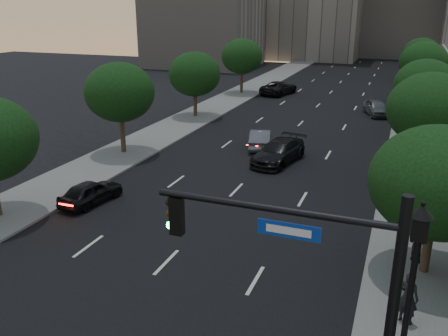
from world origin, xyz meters
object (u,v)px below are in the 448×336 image
at_px(sedan_near_left, 91,192).
at_px(sedan_far_right, 376,108).
at_px(pedestrian_c, 416,201).
at_px(sedan_mid_left, 260,139).
at_px(sedan_far_left, 279,88).
at_px(pedestrian_a, 408,298).
at_px(pedestrian_b, 417,243).
at_px(traffic_signal_mast, 337,327).
at_px(sedan_near_right, 279,152).
at_px(street_lamp, 409,299).

bearing_deg(sedan_near_left, sedan_far_right, -105.64).
bearing_deg(pedestrian_c, sedan_far_right, -99.88).
relative_size(sedan_mid_left, sedan_far_right, 0.96).
distance_m(sedan_far_left, pedestrian_a, 44.74).
distance_m(pedestrian_a, pedestrian_b, 4.61).
height_order(pedestrian_b, pedestrian_c, pedestrian_c).
height_order(sedan_mid_left, pedestrian_a, pedestrian_a).
bearing_deg(sedan_far_right, pedestrian_a, -103.79).
xyz_separation_m(traffic_signal_mast, pedestrian_b, (2.05, 10.48, -2.74)).
relative_size(sedan_near_left, pedestrian_c, 2.35).
xyz_separation_m(sedan_far_left, pedestrian_a, (15.45, -41.99, 0.29)).
distance_m(sedan_near_left, sedan_far_left, 36.91).
bearing_deg(sedan_near_left, sedan_near_right, -117.42).
relative_size(sedan_mid_left, pedestrian_b, 2.84).
bearing_deg(sedan_far_right, pedestrian_b, -102.28).
relative_size(sedan_near_left, sedan_far_right, 0.85).
relative_size(sedan_far_left, sedan_near_right, 1.07).
relative_size(pedestrian_a, pedestrian_c, 1.14).
xyz_separation_m(sedan_near_left, sedan_far_left, (1.08, 36.89, 0.15)).
bearing_deg(pedestrian_a, sedan_mid_left, -40.62).
distance_m(traffic_signal_mast, sedan_near_left, 18.68).
bearing_deg(traffic_signal_mast, street_lamp, 64.78).
bearing_deg(pedestrian_b, street_lamp, 116.19).
distance_m(traffic_signal_mast, sedan_mid_left, 26.58).
bearing_deg(sedan_near_right, sedan_far_left, 115.86).
relative_size(sedan_near_right, pedestrian_a, 2.86).
xyz_separation_m(traffic_signal_mast, sedan_near_right, (-6.93, 21.72, -2.88)).
bearing_deg(street_lamp, sedan_mid_left, 116.71).
distance_m(sedan_mid_left, sedan_far_right, 16.91).
bearing_deg(sedan_far_left, pedestrian_b, 126.22).
distance_m(street_lamp, sedan_near_left, 18.19).
bearing_deg(pedestrian_b, sedan_far_right, -53.02).
height_order(sedan_far_left, sedan_near_right, sedan_far_left).
bearing_deg(sedan_far_right, traffic_signal_mast, -107.06).
xyz_separation_m(sedan_near_left, pedestrian_a, (16.53, -5.09, 0.44)).
xyz_separation_m(sedan_near_left, sedan_near_right, (7.88, 10.75, 0.12)).
distance_m(traffic_signal_mast, pedestrian_c, 15.54).
relative_size(sedan_far_left, sedan_far_right, 1.28).
bearing_deg(traffic_signal_mast, sedan_mid_left, 110.31).
xyz_separation_m(pedestrian_a, pedestrian_b, (0.33, 4.60, -0.17)).
xyz_separation_m(sedan_mid_left, sedan_far_right, (7.53, 15.14, 0.05)).
bearing_deg(pedestrian_c, street_lamp, 69.91).
xyz_separation_m(sedan_near_left, sedan_far_right, (13.18, 28.95, 0.11)).
relative_size(sedan_mid_left, sedan_far_left, 0.76).
distance_m(street_lamp, sedan_far_left, 47.08).
height_order(street_lamp, sedan_mid_left, street_lamp).
distance_m(traffic_signal_mast, street_lamp, 3.88).
distance_m(traffic_signal_mast, sedan_far_left, 49.88).
height_order(sedan_mid_left, pedestrian_c, pedestrian_c).
height_order(sedan_far_left, sedan_far_right, sedan_far_left).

